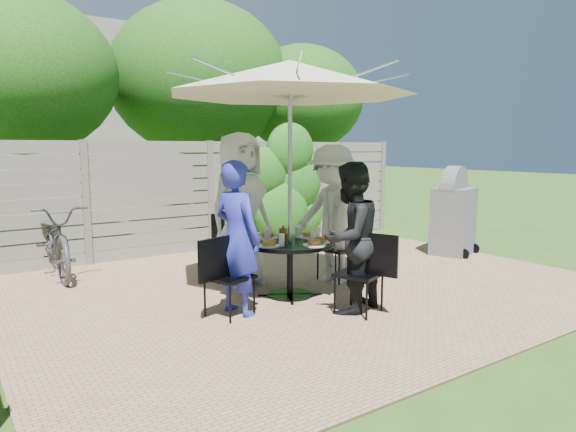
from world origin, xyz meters
TOP-DOWN VIEW (x-y plane):
  - backyard_envelope at (0.09, 10.29)m, footprint 60.00×60.00m
  - patio_table at (-0.46, -0.02)m, footprint 1.22×1.22m
  - umbrella at (-0.46, -0.02)m, footprint 3.39×3.39m
  - chair_back at (-0.70, 0.92)m, footprint 0.51×0.66m
  - person_back at (-0.67, 0.79)m, footprint 1.07×0.83m
  - chair_left at (-1.39, -0.26)m, footprint 0.66×0.52m
  - person_left at (-1.26, -0.22)m, footprint 0.52×0.67m
  - chair_front at (-0.22, -0.95)m, footprint 0.55×0.67m
  - person_front at (-0.25, -0.82)m, footprint 0.90×0.78m
  - chair_right at (0.47, 0.22)m, footprint 0.66×0.49m
  - person_right at (0.34, 0.19)m, footprint 0.93×1.28m
  - plate_back at (-0.55, 0.33)m, footprint 0.26×0.26m
  - plate_left at (-0.81, -0.11)m, footprint 0.26×0.26m
  - plate_front at (-0.37, -0.36)m, footprint 0.26×0.26m
  - plate_right at (-0.11, 0.07)m, footprint 0.26×0.26m
  - plate_extra at (-0.21, -0.26)m, footprint 0.24×0.24m
  - glass_back at (-0.63, 0.21)m, footprint 0.07×0.07m
  - glass_left at (-0.69, -0.18)m, footprint 0.07×0.07m
  - glass_front at (-0.29, -0.24)m, footprint 0.07×0.07m
  - glass_right at (-0.24, 0.15)m, footprint 0.07×0.07m
  - syrup_jug at (-0.53, 0.02)m, footprint 0.09×0.09m
  - coffee_cup at (-0.42, 0.22)m, footprint 0.08×0.08m
  - bicycle at (-2.51, 2.60)m, footprint 0.69×1.91m
  - bbq_grill at (3.08, 0.44)m, footprint 0.85×0.75m

SIDE VIEW (x-z plane):
  - chair_left at x=-1.39m, z-range -0.17..0.69m
  - chair_back at x=-0.70m, z-range -0.17..0.70m
  - chair_right at x=0.47m, z-range -0.17..0.70m
  - chair_front at x=-0.22m, z-range -0.17..0.71m
  - patio_table at x=-0.46m, z-range 0.13..0.79m
  - bicycle at x=-2.51m, z-range 0.00..1.00m
  - bbq_grill at x=3.08m, z-range -0.06..1.38m
  - plate_back at x=-0.55m, z-range 0.65..0.71m
  - plate_left at x=-0.81m, z-range 0.65..0.71m
  - plate_front at x=-0.37m, z-range 0.65..0.71m
  - plate_right at x=-0.11m, z-range 0.65..0.71m
  - plate_extra at x=-0.21m, z-range 0.65..0.71m
  - coffee_cup at x=-0.42m, z-range 0.66..0.78m
  - glass_back at x=-0.63m, z-range 0.66..0.80m
  - glass_left at x=-0.69m, z-range 0.66..0.80m
  - glass_front at x=-0.29m, z-range 0.66..0.80m
  - glass_right at x=-0.24m, z-range 0.66..0.80m
  - syrup_jug at x=-0.53m, z-range 0.66..0.82m
  - person_front at x=-0.25m, z-range 0.00..1.60m
  - person_left at x=-1.26m, z-range 0.00..1.62m
  - person_right at x=0.34m, z-range 0.00..1.78m
  - person_back at x=-0.67m, z-range 0.00..1.93m
  - umbrella at x=-0.46m, z-range 1.15..3.85m
  - backyard_envelope at x=0.09m, z-range 0.11..5.11m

